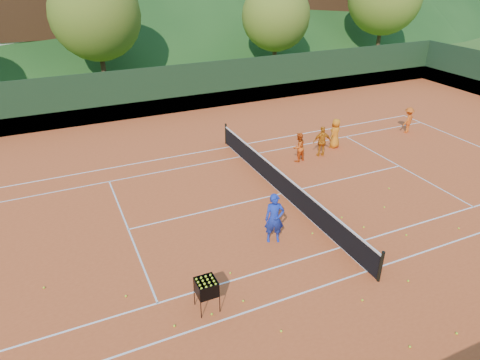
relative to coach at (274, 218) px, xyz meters
name	(u,v)px	position (x,y,z in m)	size (l,w,h in m)	color
ground	(282,194)	(1.91, 2.80, -0.93)	(400.00, 400.00, 0.00)	#31541A
clay_court	(282,194)	(1.91, 2.80, -0.92)	(40.00, 24.00, 0.02)	#C54C20
coach	(274,218)	(0.00, 0.00, 0.00)	(0.66, 0.44, 1.82)	#1A31AD
student_a	(298,147)	(4.23, 5.32, -0.19)	(0.70, 0.55, 1.44)	#E95914
student_b	(322,142)	(5.59, 5.34, -0.14)	(0.90, 0.38, 1.54)	orange
student_c	(335,133)	(6.83, 5.98, -0.14)	(0.76, 0.49, 1.55)	orange
student_d	(408,120)	(11.81, 6.06, -0.19)	(0.93, 0.54, 1.44)	#DB5413
tennis_ball_0	(126,296)	(-5.26, -0.68, -0.88)	(0.07, 0.07, 0.07)	#BEF028
tennis_ball_1	(364,227)	(3.38, -0.69, -0.88)	(0.07, 0.07, 0.07)	#BEF028
tennis_ball_4	(230,273)	(-2.08, -1.00, -0.88)	(0.07, 0.07, 0.07)	#BEF028
tennis_ball_5	(406,235)	(4.43, -1.72, -0.88)	(0.07, 0.07, 0.07)	#BEF028
tennis_ball_6	(342,217)	(3.05, 0.19, -0.88)	(0.07, 0.07, 0.07)	#BEF028
tennis_ball_7	(384,207)	(5.03, 0.10, -0.88)	(0.07, 0.07, 0.07)	#BEF028
tennis_ball_8	(362,300)	(0.91, -3.68, -0.88)	(0.07, 0.07, 0.07)	#BEF028
tennis_ball_9	(281,331)	(-1.79, -3.71, -0.88)	(0.07, 0.07, 0.07)	#BEF028
tennis_ball_10	(408,281)	(2.71, -3.60, -0.88)	(0.07, 0.07, 0.07)	#BEF028
tennis_ball_12	(457,333)	(2.37, -5.70, -0.88)	(0.07, 0.07, 0.07)	#BEF028
tennis_ball_13	(210,281)	(-2.79, -1.10, -0.88)	(0.07, 0.07, 0.07)	#BEF028
tennis_ball_14	(174,326)	(-4.30, -2.36, -0.88)	(0.07, 0.07, 0.07)	#BEF028
tennis_ball_16	(349,234)	(2.65, -0.81, -0.88)	(0.07, 0.07, 0.07)	#BEF028
tennis_ball_17	(312,233)	(1.45, -0.25, -0.88)	(0.07, 0.07, 0.07)	#BEF028
tennis_ball_18	(243,301)	(-2.23, -2.28, -0.88)	(0.07, 0.07, 0.07)	#BEF028
tennis_ball_19	(459,228)	(6.49, -2.19, -0.88)	(0.07, 0.07, 0.07)	#BEF028
tennis_ball_20	(44,288)	(-7.42, 0.70, -0.88)	(0.07, 0.07, 0.07)	#BEF028
tennis_ball_21	(389,188)	(6.28, 1.23, -0.88)	(0.07, 0.07, 0.07)	#BEF028
tennis_ball_22	(212,314)	(-3.24, -2.38, -0.88)	(0.07, 0.07, 0.07)	#BEF028
tennis_ball_23	(410,347)	(0.93, -5.52, -0.88)	(0.07, 0.07, 0.07)	#BEF028
court_lines	(282,194)	(1.91, 2.80, -0.91)	(23.83, 11.03, 0.00)	silver
tennis_net	(282,183)	(1.91, 2.80, -0.41)	(0.10, 12.07, 1.10)	black
perimeter_fence	(283,167)	(1.91, 2.80, 0.34)	(40.40, 24.24, 3.00)	black
ball_hopper	(206,288)	(-3.26, -2.09, -0.16)	(0.57, 0.57, 1.00)	black
chalet_left	(4,0)	(-8.09, 32.80, 4.72)	(13.80, 9.93, 12.92)	beige
tree_b	(96,15)	(-2.09, 22.80, 4.26)	(6.40, 6.40, 8.40)	#3C2518
tree_c	(276,16)	(11.91, 21.80, 3.61)	(5.60, 5.60, 7.35)	#412C1A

